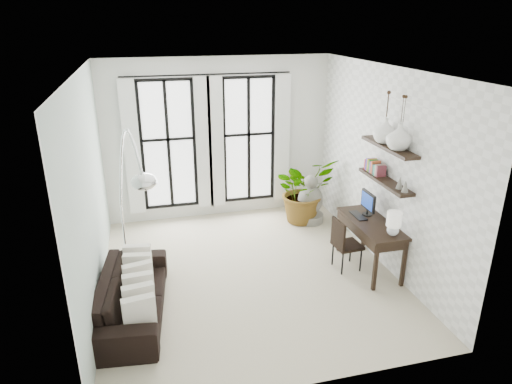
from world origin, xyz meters
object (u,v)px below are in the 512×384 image
object	(u,v)px
desk	(372,227)
buddha	(310,202)
plant	(304,190)
desk_chair	(343,241)
sofa	(132,295)
arc_lamp	(128,167)

from	to	relation	value
desk	buddha	distance (m)	2.05
plant	desk_chair	distance (m)	1.98
sofa	buddha	size ratio (longest dim) A/B	2.14
sofa	plant	distance (m)	4.12
buddha	sofa	bearing A→B (deg)	-146.33
desk_chair	arc_lamp	distance (m)	3.53
plant	arc_lamp	bearing A→B (deg)	-152.91
arc_lamp	desk	bearing A→B (deg)	-6.67
arc_lamp	buddha	size ratio (longest dim) A/B	2.50
sofa	plant	bearing A→B (deg)	-47.81
sofa	arc_lamp	bearing A→B (deg)	-1.32
desk_chair	arc_lamp	world-z (taller)	arc_lamp
arc_lamp	sofa	bearing A→B (deg)	-97.95
sofa	desk	bearing A→B (deg)	-78.70
desk	desk_chair	xyz separation A→B (m)	(-0.43, 0.11, -0.26)
arc_lamp	buddha	bearing A→B (deg)	25.11
arc_lamp	buddha	distance (m)	4.00
desk	arc_lamp	bearing A→B (deg)	173.33
plant	desk_chair	bearing A→B (deg)	-90.74
desk	sofa	bearing A→B (deg)	-175.33
sofa	arc_lamp	size ratio (longest dim) A/B	0.85
desk_chair	desk	bearing A→B (deg)	-18.98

